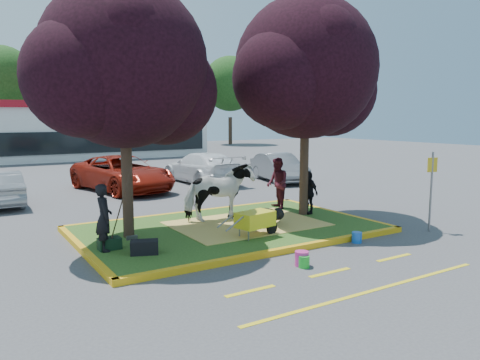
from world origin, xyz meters
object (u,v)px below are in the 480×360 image
cow (219,192)px  bucket_green (304,262)px  wheelbarrow (256,220)px  car_silver (0,188)px  handler (104,218)px  bucket_blue (357,237)px  calf (261,217)px  bucket_pink (302,259)px  sign_post (431,183)px

cow → bucket_green: bearing=-179.3°
wheelbarrow → car_silver: bearing=107.6°
cow → wheelbarrow: (-0.13, -2.16, -0.41)m
handler → wheelbarrow: size_ratio=0.89×
bucket_blue → car_silver: bearing=124.6°
bucket_green → bucket_blue: bucket_blue is taller
bucket_green → bucket_blue: 2.61m
calf → bucket_pink: size_ratio=3.61×
bucket_green → car_silver: size_ratio=0.07×
cow → bucket_pink: 4.41m
calf → bucket_pink: (-1.04, -3.10, -0.24)m
sign_post → handler: bearing=177.3°
calf → bucket_blue: bearing=-57.5°
handler → bucket_blue: (5.92, -2.23, -0.80)m
sign_post → bucket_green: bearing=-159.8°
cow → calf: bearing=-144.4°
wheelbarrow → bucket_blue: size_ratio=6.27×
cow → bucket_green: 4.54m
bucket_pink → wheelbarrow: bearing=84.4°
bucket_green → bucket_blue: bearing=18.9°
calf → handler: size_ratio=0.75×
bucket_green → calf: bearing=71.6°
wheelbarrow → bucket_green: (-0.24, -2.27, -0.48)m
calf → bucket_pink: calf is taller
wheelbarrow → bucket_pink: wheelbarrow is taller
sign_post → bucket_blue: (-2.67, 0.21, -1.25)m
bucket_pink → car_silver: bearing=113.4°
cow → bucket_pink: bearing=-179.0°
sign_post → bucket_pink: sign_post is taller
wheelbarrow → sign_post: bearing=-29.9°
cow → handler: 4.06m
handler → bucket_green: handler is taller
cow → handler: bearing=115.0°
cow → calf: 1.53m
bucket_pink → car_silver: 12.45m
handler → bucket_blue: size_ratio=5.59×
wheelbarrow → bucket_blue: 2.68m
wheelbarrow → car_silver: car_silver is taller
car_silver → wheelbarrow: bearing=119.0°
sign_post → bucket_pink: size_ratio=6.97×
wheelbarrow → sign_post: (4.90, -1.63, 0.78)m
cow → bucket_pink: cow is taller
handler → wheelbarrow: 3.80m
calf → car_silver: (-5.99, 8.32, 0.23)m
handler → bucket_pink: (3.49, -2.96, -0.78)m
car_silver → calf: bearing=125.6°
wheelbarrow → bucket_green: wheelbarrow is taller
bucket_pink → calf: bearing=71.4°
sign_post → bucket_green: (-5.14, -0.64, -1.26)m
handler → bucket_green: bearing=-124.2°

